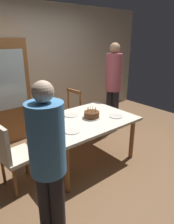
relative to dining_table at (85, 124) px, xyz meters
name	(u,v)px	position (x,y,z in m)	size (l,w,h in m)	color
ground	(85,159)	(0.00, 0.00, -0.65)	(6.40, 6.40, 0.00)	brown
back_wall	(29,68)	(0.00, 1.85, 0.65)	(6.40, 0.10, 2.60)	beige
dining_table	(85,124)	(0.00, 0.00, 0.00)	(1.48, 1.07, 0.73)	silver
birthday_cake	(92,115)	(0.11, -0.04, 0.13)	(0.28, 0.28, 0.17)	silver
plate_near_celebrant	(72,131)	(-0.41, -0.24, 0.09)	(0.22, 0.22, 0.01)	silver
plate_far_side	(71,115)	(-0.07, 0.24, 0.09)	(0.22, 0.22, 0.01)	silver
plate_near_guest	(116,116)	(0.44, -0.24, 0.09)	(0.22, 0.22, 0.01)	silver
fork_near_celebrant	(61,134)	(-0.57, -0.23, 0.09)	(0.18, 0.02, 0.01)	silver
fork_far_side	(64,118)	(-0.23, 0.23, 0.09)	(0.18, 0.02, 0.01)	silver
chair_spindle_back	(68,115)	(0.28, 0.86, -0.19)	(0.48, 0.48, 0.95)	brown
chair_upholstered	(12,153)	(-1.13, 0.08, -0.11)	(0.48, 0.48, 0.95)	beige
person_celebrant	(48,158)	(-1.11, -0.86, 0.27)	(0.32, 0.32, 1.61)	#262328
person_guest	(113,83)	(1.19, 0.54, 0.40)	(0.32, 0.32, 1.82)	#262328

